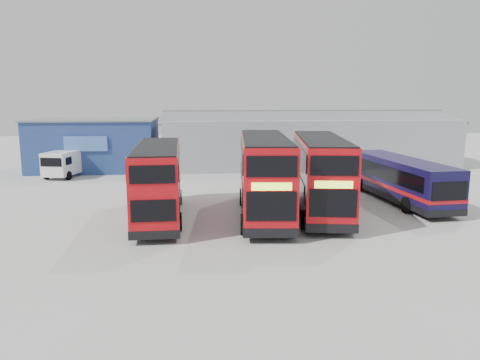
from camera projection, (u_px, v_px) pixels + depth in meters
ground_plane at (251, 207)px, 31.48m from camera, size 120.00×120.00×0.00m
office_block at (96, 144)px, 47.55m from camera, size 12.30×8.32×5.12m
maintenance_shed at (304, 140)px, 51.28m from camera, size 30.50×12.00×5.89m
double_decker_left at (158, 183)px, 28.08m from camera, size 3.05×10.73×4.49m
double_decker_centre at (264, 177)px, 28.77m from camera, size 3.68×11.88×4.95m
double_decker_right at (320, 176)px, 29.50m from camera, size 4.24×11.68×4.84m
single_decker_blue at (401, 181)px, 32.83m from camera, size 3.59×11.47×3.06m
panel_van at (67, 162)px, 43.39m from camera, size 3.40×5.87×2.41m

